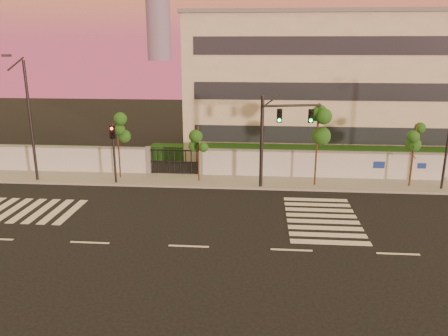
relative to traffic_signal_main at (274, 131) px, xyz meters
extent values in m
plane|color=black|center=(-4.30, -9.42, -4.01)|extent=(120.00, 120.00, 0.00)
cube|color=gray|center=(-4.30, 1.08, -3.93)|extent=(60.00, 3.00, 0.15)
cube|color=silver|center=(10.20, 2.58, -3.01)|extent=(31.00, 0.30, 2.00)
cube|color=slate|center=(10.20, 2.58, -1.95)|extent=(31.00, 0.36, 0.12)
cube|color=slate|center=(-9.30, 2.58, -2.91)|extent=(0.35, 0.35, 2.20)
cube|color=slate|center=(-5.30, 2.58, -2.91)|extent=(0.35, 0.35, 2.20)
cube|color=black|center=(4.70, 5.08, -3.11)|extent=(20.00, 2.00, 1.80)
cube|color=black|center=(-20.30, 5.08, -3.31)|extent=(12.00, 1.80, 1.40)
cube|color=black|center=(-7.30, 7.58, -3.41)|extent=(6.00, 1.50, 1.20)
cube|color=#BEB7A1|center=(4.70, 12.58, 1.99)|extent=(24.00, 12.00, 12.00)
cube|color=#262D38|center=(4.70, 6.56, -1.51)|extent=(22.00, 0.08, 1.40)
cube|color=#262D38|center=(4.70, 6.56, 1.99)|extent=(22.00, 0.08, 1.40)
cube|color=#262D38|center=(4.70, 6.56, 5.49)|extent=(22.00, 0.08, 1.40)
cube|color=slate|center=(4.70, 12.58, 8.09)|extent=(24.40, 12.40, 0.30)
cube|color=silver|center=(-15.60, -5.42, -4.00)|extent=(0.50, 4.00, 0.02)
cube|color=silver|center=(-14.70, -5.42, -4.00)|extent=(0.50, 4.00, 0.02)
cube|color=silver|center=(-13.80, -5.42, -4.00)|extent=(0.50, 4.00, 0.02)
cube|color=silver|center=(-12.90, -5.42, -4.00)|extent=(0.50, 4.00, 0.02)
cube|color=silver|center=(-12.00, -5.42, -4.00)|extent=(0.50, 4.00, 0.02)
cube|color=silver|center=(2.70, -8.42, -4.00)|extent=(4.00, 0.50, 0.02)
cube|color=silver|center=(2.70, -7.52, -4.00)|extent=(4.00, 0.50, 0.02)
cube|color=silver|center=(2.70, -6.62, -4.00)|extent=(4.00, 0.50, 0.02)
cube|color=silver|center=(2.70, -5.72, -4.00)|extent=(4.00, 0.50, 0.02)
cube|color=silver|center=(2.70, -4.82, -4.00)|extent=(4.00, 0.50, 0.02)
cube|color=silver|center=(2.70, -3.92, -4.00)|extent=(4.00, 0.50, 0.02)
cube|color=silver|center=(2.70, -3.02, -4.00)|extent=(4.00, 0.50, 0.02)
cube|color=silver|center=(2.70, -2.12, -4.00)|extent=(4.00, 0.50, 0.02)
cube|color=silver|center=(-9.30, -9.42, -4.00)|extent=(2.00, 0.15, 0.01)
cube|color=silver|center=(-4.30, -9.42, -4.00)|extent=(2.00, 0.15, 0.01)
cube|color=silver|center=(0.70, -9.42, -4.00)|extent=(2.00, 0.15, 0.01)
cube|color=silver|center=(5.70, -9.42, -4.00)|extent=(2.00, 0.15, 0.01)
cylinder|color=#382314|center=(-11.10, 1.27, -1.62)|extent=(0.11, 0.11, 4.78)
sphere|color=#1D4F16|center=(-11.10, 1.27, -0.19)|extent=(1.02, 1.02, 1.02)
sphere|color=#1D4F16|center=(-10.78, 1.45, -0.90)|extent=(0.78, 0.78, 0.78)
sphere|color=#1D4F16|center=(-11.38, 1.13, -0.66)|extent=(0.74, 0.74, 0.74)
cylinder|color=#382314|center=(-5.23, 0.93, -1.96)|extent=(0.11, 0.11, 4.10)
sphere|color=#1D4F16|center=(-5.23, 0.93, -0.73)|extent=(1.05, 1.05, 1.05)
sphere|color=#1D4F16|center=(-4.90, 1.12, -1.34)|extent=(0.80, 0.80, 0.80)
sphere|color=#1D4F16|center=(-5.52, 0.79, -1.14)|extent=(0.76, 0.76, 0.76)
cylinder|color=#382314|center=(2.95, 0.63, -1.10)|extent=(0.13, 0.13, 5.81)
sphere|color=#1D4F16|center=(2.95, 0.63, 0.64)|extent=(1.18, 1.18, 1.18)
sphere|color=#1D4F16|center=(3.32, 0.85, -0.23)|extent=(0.90, 0.90, 0.90)
sphere|color=#1D4F16|center=(2.63, 0.47, 0.06)|extent=(0.86, 0.86, 0.86)
cylinder|color=#382314|center=(9.46, 0.95, -1.77)|extent=(0.13, 0.13, 4.46)
sphere|color=#1D4F16|center=(9.46, 0.95, -0.43)|extent=(1.15, 1.15, 1.15)
sphere|color=#1D4F16|center=(9.83, 1.15, -1.10)|extent=(0.88, 0.88, 0.88)
sphere|color=#1D4F16|center=(9.15, 0.79, -0.88)|extent=(0.84, 0.84, 0.84)
cylinder|color=black|center=(-0.80, 0.01, -0.84)|extent=(0.25, 0.25, 6.34)
cylinder|color=black|center=(1.14, 0.01, 1.72)|extent=(3.83, 0.98, 0.16)
cube|color=black|center=(0.33, -0.04, 1.05)|extent=(0.36, 0.18, 0.92)
sphere|color=#0CF259|center=(0.33, -0.15, 0.77)|extent=(0.20, 0.20, 0.20)
cube|color=black|center=(2.37, -0.04, 1.05)|extent=(0.36, 0.18, 0.92)
sphere|color=#0CF259|center=(2.37, -0.15, 0.77)|extent=(0.20, 0.20, 0.20)
cylinder|color=black|center=(-11.03, 0.04, -1.84)|extent=(0.15, 0.15, 4.34)
cube|color=black|center=(-11.03, -0.01, -0.24)|extent=(0.34, 0.17, 0.87)
sphere|color=red|center=(-11.03, -0.12, 0.03)|extent=(0.19, 0.19, 0.19)
cylinder|color=black|center=(-16.93, 0.23, 0.28)|extent=(0.19, 0.19, 8.58)
cylinder|color=black|center=(-16.93, -0.74, 4.36)|extent=(0.11, 2.05, 0.83)
cube|color=#3F3F44|center=(-16.93, -1.70, 4.89)|extent=(0.54, 0.27, 0.16)
camera|label=1|loc=(-0.96, -28.77, 5.47)|focal=35.00mm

